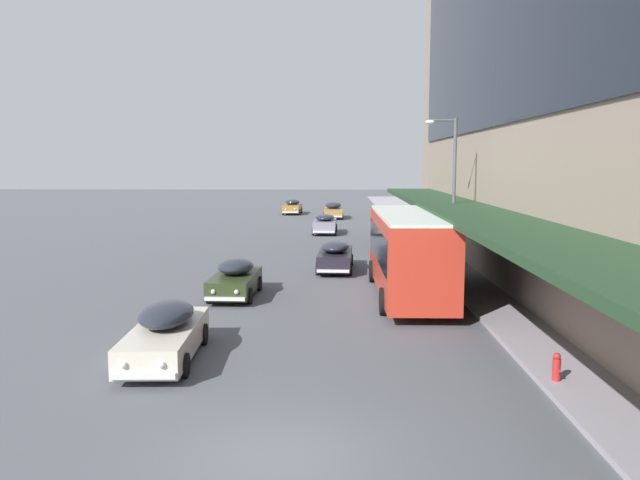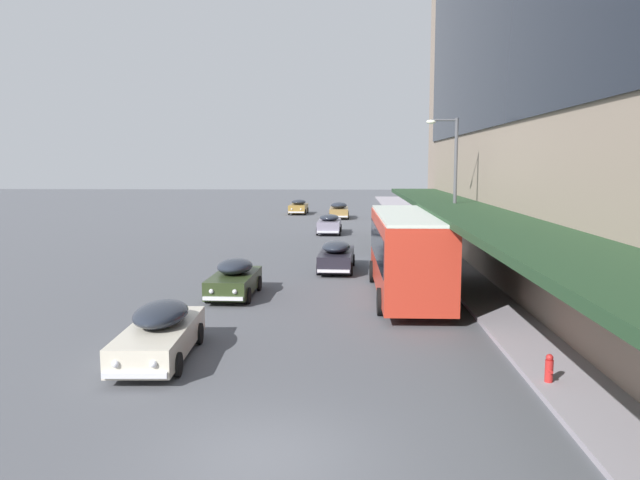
{
  "view_description": "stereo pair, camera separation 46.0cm",
  "coord_description": "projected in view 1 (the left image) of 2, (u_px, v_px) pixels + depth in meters",
  "views": [
    {
      "loc": [
        1.01,
        -10.97,
        5.45
      ],
      "look_at": [
        0.26,
        16.88,
        2.02
      ],
      "focal_mm": 35.0,
      "sensor_mm": 36.0,
      "label": 1
    },
    {
      "loc": [
        1.47,
        -10.96,
        5.45
      ],
      "look_at": [
        0.26,
        16.88,
        2.02
      ],
      "focal_mm": 35.0,
      "sensor_mm": 36.0,
      "label": 2
    }
  ],
  "objects": [
    {
      "name": "sedan_second_mid",
      "position": [
        235.0,
        278.0,
        25.59
      ],
      "size": [
        1.86,
        4.35,
        1.54
      ],
      "color": "#29361B",
      "rests_on": "ground"
    },
    {
      "name": "street_lamp",
      "position": [
        451.0,
        185.0,
        29.57
      ],
      "size": [
        1.5,
        0.28,
        7.41
      ],
      "color": "#4C4C51",
      "rests_on": "sidewalk_kerb"
    },
    {
      "name": "fire_hydrant",
      "position": [
        557.0,
        367.0,
        15.27
      ],
      "size": [
        0.2,
        0.4,
        0.7
      ],
      "color": "red",
      "rests_on": "sidewalk_kerb"
    },
    {
      "name": "sedan_oncoming_rear",
      "position": [
        395.0,
        249.0,
        34.16
      ],
      "size": [
        2.01,
        4.97,
        1.59
      ],
      "color": "slate",
      "rests_on": "ground"
    },
    {
      "name": "sedan_lead_near",
      "position": [
        333.0,
        210.0,
        62.16
      ],
      "size": [
        1.97,
        4.62,
        1.65
      ],
      "color": "olive",
      "rests_on": "ground"
    },
    {
      "name": "ground",
      "position": [
        282.0,
        458.0,
        11.58
      ],
      "size": [
        240.0,
        240.0,
        0.0
      ],
      "primitive_type": "plane",
      "color": "#505258"
    },
    {
      "name": "sedan_lead_mid",
      "position": [
        325.0,
        224.0,
        48.53
      ],
      "size": [
        1.91,
        4.38,
        1.54
      ],
      "color": "gray",
      "rests_on": "ground"
    },
    {
      "name": "sedan_oncoming_front",
      "position": [
        335.0,
        256.0,
        31.81
      ],
      "size": [
        1.92,
        4.88,
        1.53
      ],
      "color": "black",
      "rests_on": "ground"
    },
    {
      "name": "sedan_second_near",
      "position": [
        292.0,
        207.0,
        67.46
      ],
      "size": [
        1.99,
        4.49,
        1.59
      ],
      "color": "olive",
      "rests_on": "ground"
    },
    {
      "name": "sedan_trailing_mid",
      "position": [
        166.0,
        333.0,
        17.38
      ],
      "size": [
        1.96,
        5.03,
        1.55
      ],
      "color": "beige",
      "rests_on": "ground"
    },
    {
      "name": "transit_bus_kerbside_front",
      "position": [
        408.0,
        249.0,
        25.29
      ],
      "size": [
        2.8,
        9.82,
        3.46
      ],
      "color": "red",
      "rests_on": "ground"
    }
  ]
}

